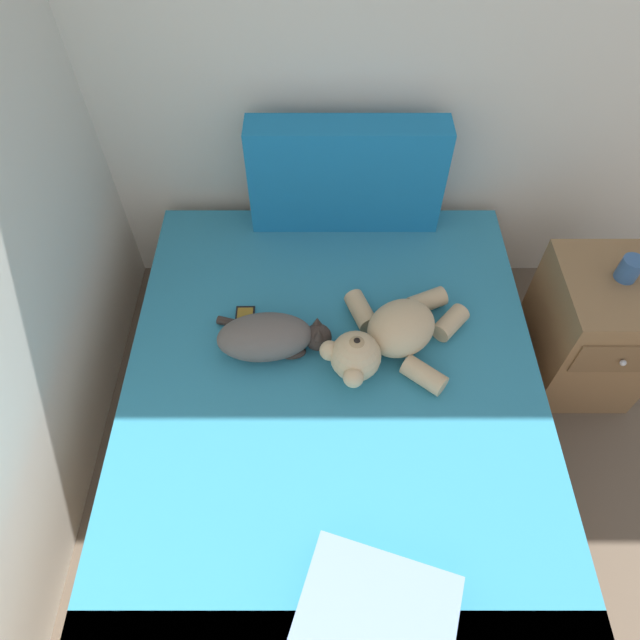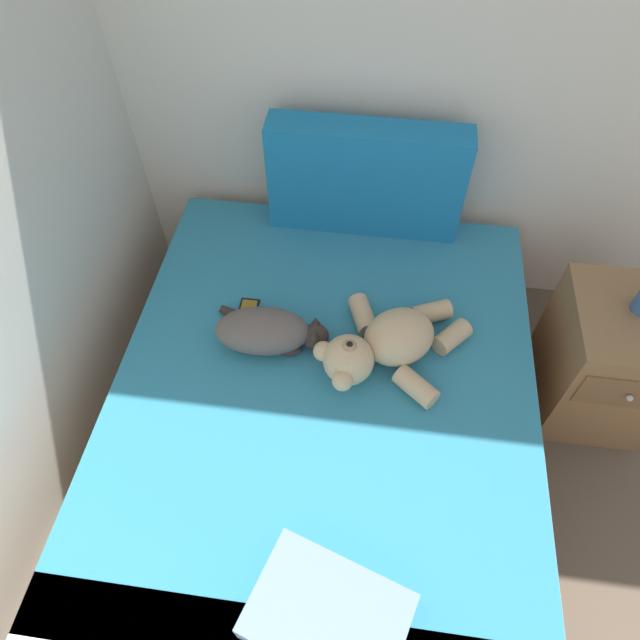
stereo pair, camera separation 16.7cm
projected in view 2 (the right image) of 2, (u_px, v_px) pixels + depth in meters
The scene contains 8 objects.
wall_back at pixel (615, 27), 1.88m from camera, with size 3.74×0.06×2.58m, color silver.
bed at pixel (322, 430), 2.13m from camera, with size 1.53×1.97×0.49m.
patterned_cushion at pixel (366, 179), 2.27m from camera, with size 0.79×0.15×0.48m.
cat at pixel (268, 331), 2.02m from camera, with size 0.43×0.25×0.15m.
teddy_bear at pixel (385, 344), 1.97m from camera, with size 0.56×0.47×0.19m.
cell_phone at pixel (247, 314), 2.15m from camera, with size 0.07×0.15×0.01m.
throw_pillow at pixel (328, 616), 1.48m from camera, with size 0.40×0.28×0.11m, color #728CB7.
nightstand at pixel (603, 360), 2.25m from camera, with size 0.41×0.49×0.60m.
Camera 2 is at (1.09, 1.75, 2.19)m, focal length 31.59 mm.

